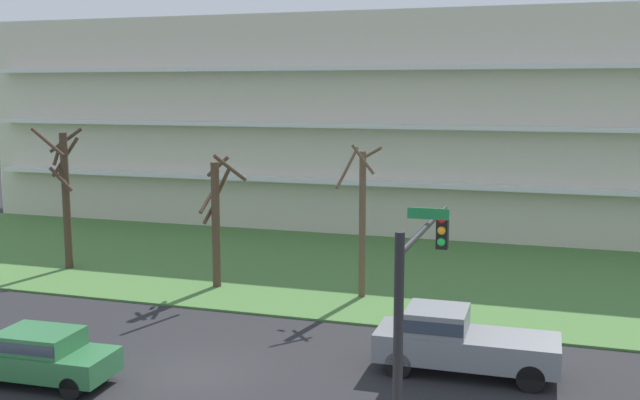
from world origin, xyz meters
TOP-DOWN VIEW (x-y plane):
  - ground at (0.00, 0.00)m, footprint 160.00×160.00m
  - grass_lawn_strip at (0.00, 14.00)m, footprint 80.00×16.00m
  - apartment_building at (0.00, 28.19)m, footprint 51.55×13.34m
  - tree_far_left at (-11.76, 10.00)m, footprint 1.94×2.22m
  - tree_left at (-3.56, 9.13)m, footprint 1.81×1.86m
  - tree_center at (2.70, 9.47)m, footprint 1.76×1.59m
  - sedan_green_near_left at (-3.94, -2.00)m, footprint 4.47×1.98m
  - pickup_gray_center_right at (7.55, 2.50)m, footprint 5.43×2.08m
  - traffic_signal_mast at (7.56, -4.69)m, footprint 0.90×5.51m

SIDE VIEW (x-z plane):
  - ground at x=0.00m, z-range 0.00..0.00m
  - grass_lawn_strip at x=0.00m, z-range 0.00..0.08m
  - sedan_green_near_left at x=-3.94m, z-range 0.09..1.66m
  - pickup_gray_center_right at x=7.55m, z-range 0.04..1.99m
  - tree_left at x=-3.56m, z-range 0.17..6.04m
  - tree_center at x=2.70m, z-range 0.20..6.54m
  - tree_far_left at x=-11.76m, z-range 0.40..7.14m
  - traffic_signal_mast at x=7.56m, z-range 1.14..7.14m
  - apartment_building at x=0.00m, z-range 0.00..12.83m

